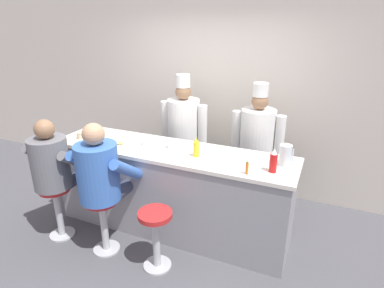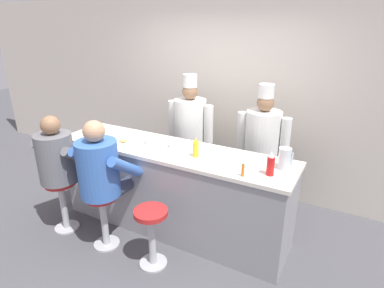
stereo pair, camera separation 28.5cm
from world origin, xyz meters
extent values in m
plane|color=#4C4C51|center=(0.00, 0.00, 0.00)|extent=(20.00, 20.00, 0.00)
cube|color=beige|center=(0.00, 1.72, 1.35)|extent=(10.00, 0.06, 2.70)
cube|color=gray|center=(0.00, 0.35, 0.49)|extent=(2.74, 0.67, 0.99)
cube|color=silver|center=(0.00, 0.35, 1.01)|extent=(2.80, 0.70, 0.04)
cylinder|color=red|center=(1.15, 0.23, 1.12)|extent=(0.07, 0.07, 0.18)
cone|color=white|center=(1.15, 0.23, 1.24)|extent=(0.06, 0.06, 0.06)
cylinder|color=yellow|center=(0.35, 0.29, 1.11)|extent=(0.06, 0.06, 0.16)
cone|color=yellow|center=(0.35, 0.29, 1.21)|extent=(0.05, 0.05, 0.05)
cylinder|color=orange|center=(0.94, 0.09, 1.09)|extent=(0.03, 0.03, 0.12)
cylinder|color=#287F2D|center=(0.94, 0.09, 1.15)|extent=(0.02, 0.02, 0.01)
cylinder|color=silver|center=(1.23, 0.43, 1.13)|extent=(0.12, 0.12, 0.21)
cube|color=silver|center=(1.30, 0.43, 1.14)|extent=(0.01, 0.01, 0.13)
cylinder|color=white|center=(-0.58, 0.22, 1.04)|extent=(0.23, 0.23, 0.02)
ellipsoid|color=#E0BC60|center=(-0.58, 0.22, 1.06)|extent=(0.11, 0.08, 0.03)
cylinder|color=white|center=(-0.30, 0.39, 1.05)|extent=(0.16, 0.16, 0.05)
cylinder|color=white|center=(0.00, 0.39, 1.07)|extent=(0.09, 0.09, 0.09)
torus|color=white|center=(0.06, 0.39, 1.08)|extent=(0.07, 0.02, 0.07)
cylinder|color=beige|center=(-1.15, 0.24, 1.07)|extent=(0.09, 0.09, 0.08)
torus|color=beige|center=(-1.09, 0.24, 1.07)|extent=(0.06, 0.02, 0.06)
cylinder|color=#B2B5BA|center=(-1.11, -0.31, 0.01)|extent=(0.29, 0.29, 0.02)
cylinder|color=#B2B5BA|center=(-1.11, -0.31, 0.32)|extent=(0.07, 0.07, 0.60)
cylinder|color=red|center=(-1.11, -0.31, 0.62)|extent=(0.34, 0.34, 0.05)
cylinder|color=#33384C|center=(-1.21, -0.11, 0.66)|extent=(0.15, 0.40, 0.15)
cylinder|color=#33384C|center=(-1.01, -0.11, 0.66)|extent=(0.15, 0.40, 0.15)
cylinder|color=slate|center=(-1.11, -0.31, 0.93)|extent=(0.40, 0.40, 0.57)
cylinder|color=slate|center=(-1.36, -0.19, 0.96)|extent=(0.10, 0.43, 0.35)
cylinder|color=slate|center=(-0.86, -0.19, 0.96)|extent=(0.10, 0.43, 0.35)
sphere|color=#8C6647|center=(-1.11, -0.31, 1.32)|extent=(0.21, 0.21, 0.21)
cylinder|color=#B2B5BA|center=(-0.47, -0.31, 0.01)|extent=(0.29, 0.29, 0.02)
cylinder|color=#B2B5BA|center=(-0.47, -0.31, 0.32)|extent=(0.07, 0.07, 0.60)
cylinder|color=red|center=(-0.47, -0.31, 0.62)|extent=(0.34, 0.34, 0.05)
cylinder|color=#33384C|center=(-0.58, -0.10, 0.66)|extent=(0.16, 0.42, 0.16)
cylinder|color=#33384C|center=(-0.37, -0.10, 0.66)|extent=(0.16, 0.42, 0.16)
cylinder|color=#3866B7|center=(-0.47, -0.31, 0.94)|extent=(0.42, 0.42, 0.60)
cylinder|color=#3866B7|center=(-0.74, -0.19, 0.97)|extent=(0.11, 0.45, 0.36)
cylinder|color=#3866B7|center=(-0.21, -0.19, 0.97)|extent=(0.11, 0.45, 0.36)
sphere|color=tan|center=(-0.47, -0.31, 1.35)|extent=(0.22, 0.22, 0.22)
cylinder|color=#B2B5BA|center=(0.17, -0.31, 0.01)|extent=(0.29, 0.29, 0.02)
cylinder|color=#B2B5BA|center=(0.17, -0.31, 0.32)|extent=(0.07, 0.07, 0.60)
cylinder|color=red|center=(0.17, -0.31, 0.62)|extent=(0.34, 0.34, 0.05)
cube|color=#232328|center=(-0.21, 1.17, 0.40)|extent=(0.33, 0.18, 0.80)
cube|color=white|center=(-0.21, 1.12, 0.56)|extent=(0.30, 0.02, 0.48)
cylinder|color=white|center=(-0.21, 1.17, 1.10)|extent=(0.43, 0.43, 0.60)
sphere|color=#8C6647|center=(-0.21, 1.17, 1.50)|extent=(0.21, 0.21, 0.21)
cylinder|color=white|center=(-0.21, 1.17, 1.64)|extent=(0.19, 0.19, 0.16)
cylinder|color=white|center=(-0.49, 1.17, 1.09)|extent=(0.12, 0.12, 0.51)
cylinder|color=white|center=(0.06, 1.17, 1.09)|extent=(0.12, 0.12, 0.51)
cube|color=#232328|center=(0.79, 1.18, 0.39)|extent=(0.32, 0.18, 0.78)
cube|color=white|center=(0.79, 1.13, 0.55)|extent=(0.29, 0.02, 0.47)
cylinder|color=white|center=(0.79, 1.18, 1.07)|extent=(0.42, 0.42, 0.58)
sphere|color=#8C6647|center=(0.79, 1.18, 1.46)|extent=(0.20, 0.20, 0.20)
cylinder|color=white|center=(0.79, 1.18, 1.61)|extent=(0.18, 0.18, 0.16)
cylinder|color=white|center=(0.52, 1.18, 1.07)|extent=(0.12, 0.12, 0.50)
cylinder|color=white|center=(1.06, 1.18, 1.07)|extent=(0.12, 0.12, 0.50)
camera|label=1|loc=(1.55, -2.58, 2.36)|focal=30.00mm
camera|label=2|loc=(1.81, -2.45, 2.36)|focal=30.00mm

